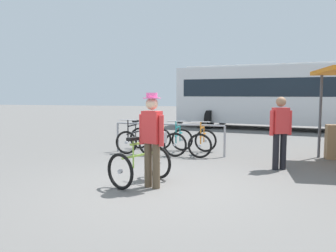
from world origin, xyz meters
name	(u,v)px	position (x,y,z in m)	size (l,w,h in m)	color
ground_plane	(162,188)	(0.00, 0.00, 0.00)	(80.00, 80.00, 0.00)	#605E5B
bike_rack_rail	(169,131)	(-0.73, 3.42, 0.66)	(3.21, 0.21, 0.88)	#99999E
racked_bike_black	(133,139)	(-1.87, 3.66, 0.37)	(0.71, 1.14, 0.97)	black
racked_bike_blue	(156,140)	(-1.17, 3.62, 0.37)	(0.72, 1.13, 0.97)	black
racked_bike_teal	(179,141)	(-0.47, 3.59, 0.37)	(0.68, 1.11, 0.97)	black
racked_bike_orange	(203,142)	(0.23, 3.56, 0.37)	(0.68, 1.13, 0.98)	black
featured_bicycle	(145,158)	(-0.43, 0.31, 0.49)	(1.07, 1.26, 1.09)	black
person_with_featured_bike	(152,136)	(-0.19, 0.00, 0.95)	(0.50, 0.32, 1.72)	brown
pedestrian_with_backpack	(280,128)	(2.16, 2.14, 0.94)	(0.49, 0.43, 1.64)	black
bus_distant	(282,93)	(2.92, 11.40, 1.74)	(10.29, 4.56, 3.08)	silver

